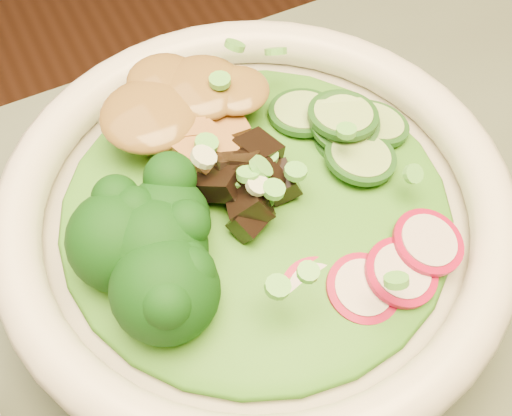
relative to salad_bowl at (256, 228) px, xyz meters
name	(u,v)px	position (x,y,z in m)	size (l,w,h in m)	color
salad_bowl	(256,228)	(0.00, 0.00, 0.00)	(0.30, 0.30, 0.08)	silver
lettuce_bed	(256,207)	(0.00, 0.00, 0.02)	(0.23, 0.23, 0.03)	#2F6916
broccoli_florets	(162,267)	(-0.07, -0.02, 0.04)	(0.09, 0.08, 0.05)	black
radish_slices	(358,281)	(0.03, -0.07, 0.03)	(0.12, 0.04, 0.02)	maroon
cucumber_slices	(345,125)	(0.07, 0.02, 0.04)	(0.08, 0.08, 0.04)	#9AC46D
mushroom_heap	(239,176)	(0.00, 0.01, 0.04)	(0.08, 0.08, 0.04)	black
tofu_cubes	(176,123)	(-0.02, 0.07, 0.04)	(0.10, 0.07, 0.04)	olive
peanut_sauce	(174,106)	(-0.02, 0.07, 0.05)	(0.08, 0.06, 0.02)	brown
scallion_garnish	(256,178)	(0.00, 0.00, 0.05)	(0.21, 0.21, 0.03)	#58BA41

